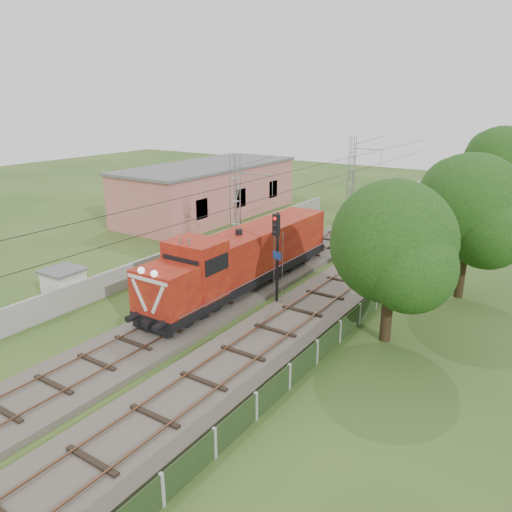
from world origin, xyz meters
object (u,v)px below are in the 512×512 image
Objects in this scene: signal_post at (277,243)px; relay_hut at (64,287)px; coach_rake at (481,170)px; locomotive at (244,257)px.

signal_post is 2.54× the size of relay_hut.
coach_rake is 56.74m from relay_hut.
locomotive is 3.59m from signal_post.
signal_post is (-1.99, -48.75, 1.39)m from coach_rake.
locomotive is 0.26× the size of coach_rake.
relay_hut is at bearing -147.64° from signal_post.
signal_post reaches higher than coach_rake.
coach_rake is at bearing 87.67° from signal_post.
signal_post is at bearing -92.33° from coach_rake.
coach_rake is at bearing 84.02° from locomotive.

